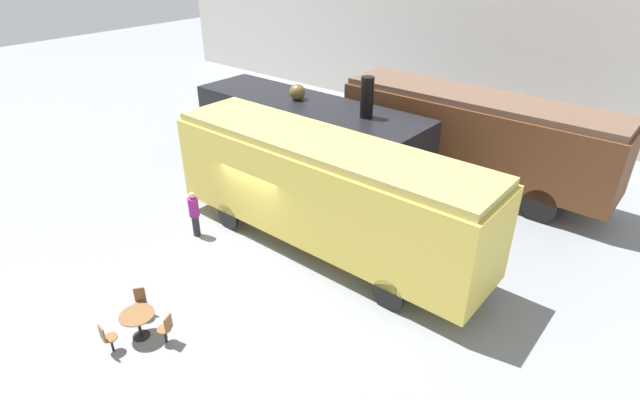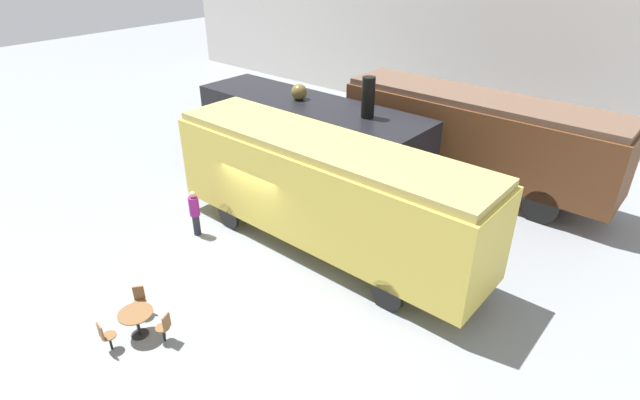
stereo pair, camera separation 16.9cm
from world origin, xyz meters
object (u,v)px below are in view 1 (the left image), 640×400
at_px(passenger_coach_wooden, 474,132).
at_px(cafe_chair_0, 140,301).
at_px(passenger_coach_vintage, 325,188).
at_px(visitor_person, 194,212).
at_px(steam_locomotive, 308,131).
at_px(cafe_table_near, 138,319).

xyz_separation_m(passenger_coach_wooden, cafe_chair_0, (-3.19, -13.05, -1.72)).
xyz_separation_m(passenger_coach_wooden, passenger_coach_vintage, (-1.55, -7.33, -0.07)).
bearing_deg(passenger_coach_vintage, visitor_person, -149.31).
bearing_deg(steam_locomotive, passenger_coach_vintage, -43.56).
bearing_deg(steam_locomotive, passenger_coach_wooden, 32.65).
bearing_deg(cafe_table_near, passenger_coach_vintage, 80.88).
bearing_deg(cafe_table_near, passenger_coach_wooden, 79.34).
relative_size(passenger_coach_vintage, cafe_chair_0, 12.51).
height_order(steam_locomotive, passenger_coach_vintage, steam_locomotive).
bearing_deg(visitor_person, steam_locomotive, 91.88).
relative_size(cafe_table_near, visitor_person, 0.53).
bearing_deg(visitor_person, cafe_chair_0, -58.42).
xyz_separation_m(cafe_table_near, visitor_person, (-2.78, 3.96, 0.32)).
distance_m(steam_locomotive, passenger_coach_vintage, 5.49).
distance_m(cafe_table_near, cafe_chair_0, 0.81).
bearing_deg(passenger_coach_wooden, visitor_person, -119.12).
distance_m(steam_locomotive, visitor_person, 6.12).
bearing_deg(passenger_coach_vintage, steam_locomotive, 136.44).
height_order(passenger_coach_wooden, passenger_coach_vintage, passenger_coach_vintage).
relative_size(passenger_coach_wooden, steam_locomotive, 1.05).
distance_m(passenger_coach_vintage, cafe_chair_0, 6.18).
bearing_deg(cafe_chair_0, visitor_person, 158.26).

